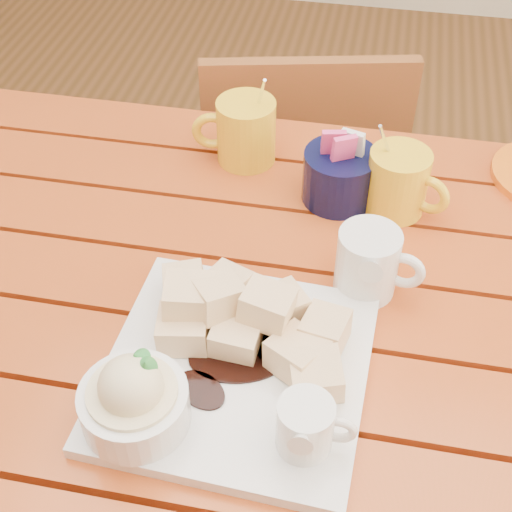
% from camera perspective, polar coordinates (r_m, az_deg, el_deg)
% --- Properties ---
extents(table, '(1.20, 0.79, 0.75)m').
position_cam_1_polar(table, '(0.97, -0.69, -7.49)').
color(table, '#A64915').
rests_on(table, ground).
extents(dessert_plate, '(0.30, 0.30, 0.11)m').
position_cam_1_polar(dessert_plate, '(0.77, -3.15, -8.70)').
color(dessert_plate, white).
rests_on(dessert_plate, table).
extents(coffee_mug_left, '(0.12, 0.09, 0.15)m').
position_cam_1_polar(coffee_mug_left, '(1.07, -0.95, 10.01)').
color(coffee_mug_left, yellow).
rests_on(coffee_mug_left, table).
extents(coffee_mug_right, '(0.11, 0.08, 0.14)m').
position_cam_1_polar(coffee_mug_right, '(0.99, 11.38, 5.84)').
color(coffee_mug_right, yellow).
rests_on(coffee_mug_right, table).
extents(cream_pitcher, '(0.11, 0.09, 0.09)m').
position_cam_1_polar(cream_pitcher, '(0.87, 9.05, -0.48)').
color(cream_pitcher, white).
rests_on(cream_pitcher, table).
extents(sugar_caddy, '(0.10, 0.10, 0.11)m').
position_cam_1_polar(sugar_caddy, '(1.01, 6.71, 6.45)').
color(sugar_caddy, black).
rests_on(sugar_caddy, table).
extents(chair_far, '(0.45, 0.45, 0.80)m').
position_cam_1_polar(chair_far, '(1.52, 3.38, 5.39)').
color(chair_far, brown).
rests_on(chair_far, ground).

